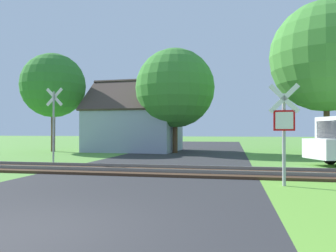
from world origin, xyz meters
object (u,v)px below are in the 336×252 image
(tree_right, at_px, (326,56))
(tree_left, at_px, (53,86))
(crossing_sign_far, at_px, (54,120))
(stop_sign_near, at_px, (284,127))
(house, at_px, (135,128))
(tree_center, at_px, (175,88))

(tree_right, xyz_separation_m, tree_left, (-18.97, 1.78, -1.00))
(crossing_sign_far, bearing_deg, stop_sign_near, -20.78)
(stop_sign_near, relative_size, tree_left, 0.40)
(stop_sign_near, distance_m, house, 17.22)
(crossing_sign_far, distance_m, tree_left, 10.50)
(house, relative_size, tree_left, 0.96)
(tree_right, height_order, tree_left, tree_right)
(tree_left, bearing_deg, house, 17.60)
(tree_center, bearing_deg, crossing_sign_far, -115.14)
(stop_sign_near, height_order, tree_right, tree_right)
(crossing_sign_far, xyz_separation_m, house, (0.76, 10.54, -0.30))
(tree_right, bearing_deg, stop_sign_near, -110.14)
(tree_center, relative_size, tree_left, 1.00)
(crossing_sign_far, height_order, tree_left, tree_left)
(stop_sign_near, bearing_deg, tree_center, -67.19)
(tree_right, bearing_deg, tree_center, 167.36)
(stop_sign_near, distance_m, crossing_sign_far, 10.62)
(stop_sign_near, height_order, crossing_sign_far, crossing_sign_far)
(stop_sign_near, bearing_deg, tree_right, -110.18)
(house, bearing_deg, tree_center, -20.84)
(stop_sign_near, bearing_deg, crossing_sign_far, -22.94)
(crossing_sign_far, height_order, tree_center, tree_center)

